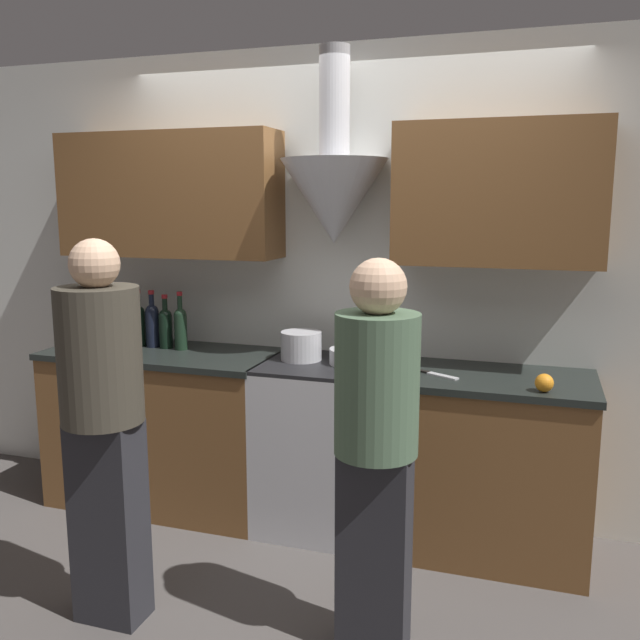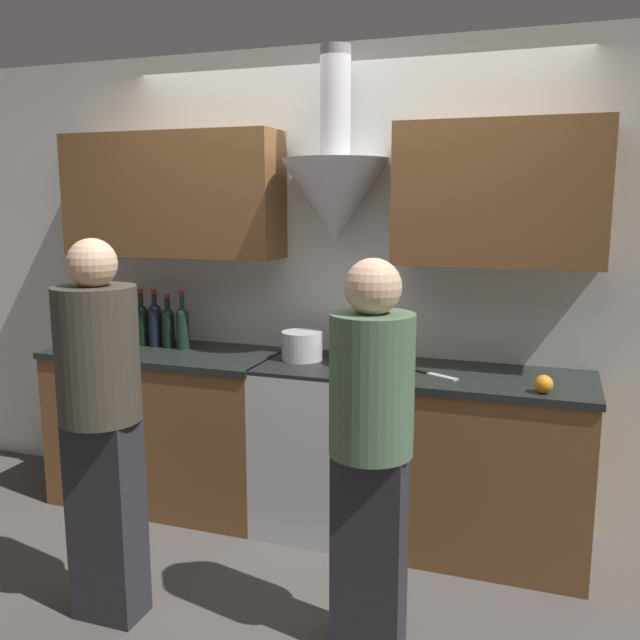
% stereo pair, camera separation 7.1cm
% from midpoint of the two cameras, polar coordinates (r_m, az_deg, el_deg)
% --- Properties ---
extents(ground_plane, '(12.00, 12.00, 0.00)m').
position_cam_midpoint_polar(ground_plane, '(3.62, -1.93, -19.23)').
color(ground_plane, '#4C4744').
extents(wall_back, '(8.40, 0.57, 2.60)m').
position_cam_midpoint_polar(wall_back, '(3.78, 0.47, 5.50)').
color(wall_back, silver).
rests_on(wall_back, ground_plane).
extents(counter_left, '(1.33, 0.62, 0.92)m').
position_cam_midpoint_polar(counter_left, '(4.13, -13.38, -8.74)').
color(counter_left, brown).
rests_on(counter_left, ground_plane).
extents(counter_right, '(1.04, 0.62, 0.92)m').
position_cam_midpoint_polar(counter_right, '(3.58, 13.11, -11.68)').
color(counter_right, brown).
rests_on(counter_right, ground_plane).
extents(stove_range, '(0.67, 0.60, 0.92)m').
position_cam_midpoint_polar(stove_range, '(3.74, -0.06, -10.45)').
color(stove_range, silver).
rests_on(stove_range, ground_plane).
extents(wine_bottle_0, '(0.08, 0.08, 0.32)m').
position_cam_midpoint_polar(wine_bottle_0, '(4.36, -19.71, -0.09)').
color(wine_bottle_0, black).
rests_on(wine_bottle_0, counter_left).
extents(wine_bottle_1, '(0.07, 0.07, 0.32)m').
position_cam_midpoint_polar(wine_bottle_1, '(4.30, -18.56, -0.22)').
color(wine_bottle_1, black).
rests_on(wine_bottle_1, counter_left).
extents(wine_bottle_2, '(0.07, 0.07, 0.31)m').
position_cam_midpoint_polar(wine_bottle_2, '(4.25, -17.59, -0.31)').
color(wine_bottle_2, black).
rests_on(wine_bottle_2, counter_left).
extents(wine_bottle_3, '(0.07, 0.07, 0.32)m').
position_cam_midpoint_polar(wine_bottle_3, '(4.20, -16.66, -0.32)').
color(wine_bottle_3, black).
rests_on(wine_bottle_3, counter_left).
extents(wine_bottle_4, '(0.08, 0.08, 0.34)m').
position_cam_midpoint_polar(wine_bottle_4, '(4.15, -15.48, -0.25)').
color(wine_bottle_4, black).
rests_on(wine_bottle_4, counter_left).
extents(wine_bottle_5, '(0.08, 0.08, 0.34)m').
position_cam_midpoint_polar(wine_bottle_5, '(4.10, -14.41, -0.26)').
color(wine_bottle_5, black).
rests_on(wine_bottle_5, counter_left).
extents(wine_bottle_6, '(0.08, 0.08, 0.32)m').
position_cam_midpoint_polar(wine_bottle_6, '(4.05, -13.36, -0.50)').
color(wine_bottle_6, black).
rests_on(wine_bottle_6, counter_left).
extents(wine_bottle_7, '(0.07, 0.07, 0.34)m').
position_cam_midpoint_polar(wine_bottle_7, '(3.99, -12.16, -0.52)').
color(wine_bottle_7, black).
rests_on(wine_bottle_7, counter_left).
extents(stock_pot, '(0.22, 0.22, 0.15)m').
position_cam_midpoint_polar(stock_pot, '(3.66, -2.15, -2.18)').
color(stock_pot, silver).
rests_on(stock_pot, stove_range).
extents(mixing_bowl, '(0.27, 0.27, 0.08)m').
position_cam_midpoint_polar(mixing_bowl, '(3.58, 2.41, -3.06)').
color(mixing_bowl, silver).
rests_on(mixing_bowl, stove_range).
extents(orange_fruit, '(0.08, 0.08, 0.08)m').
position_cam_midpoint_polar(orange_fruit, '(3.21, 17.77, -5.06)').
color(orange_fruit, orange).
rests_on(orange_fruit, counter_right).
extents(chefs_knife, '(0.25, 0.15, 0.01)m').
position_cam_midpoint_polar(chefs_knife, '(3.40, 9.03, -4.52)').
color(chefs_knife, silver).
rests_on(chefs_knife, counter_right).
extents(person_foreground_left, '(0.33, 0.33, 1.63)m').
position_cam_midpoint_polar(person_foreground_left, '(2.94, -18.45, -7.75)').
color(person_foreground_left, '#28282D').
rests_on(person_foreground_left, ground_plane).
extents(person_foreground_right, '(0.32, 0.32, 1.57)m').
position_cam_midpoint_polar(person_foreground_right, '(2.63, 3.95, -10.09)').
color(person_foreground_right, '#28282D').
rests_on(person_foreground_right, ground_plane).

